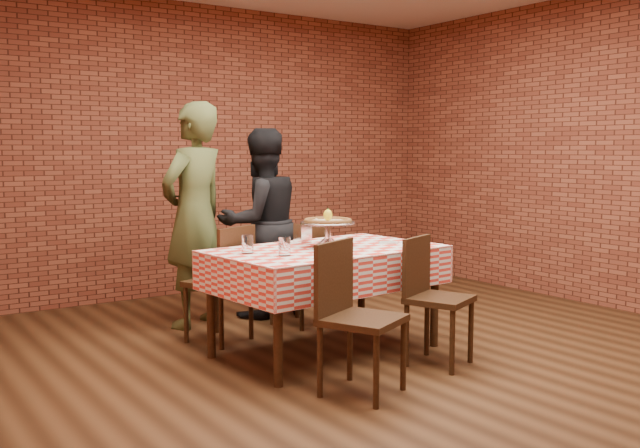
% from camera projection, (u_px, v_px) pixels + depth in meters
% --- Properties ---
extents(ground, '(6.00, 6.00, 0.00)m').
position_uv_depth(ground, '(392.00, 362.00, 4.91)').
color(ground, black).
rests_on(ground, ground).
extents(back_wall, '(5.50, 0.00, 5.50)m').
position_uv_depth(back_wall, '(202.00, 150.00, 7.22)').
color(back_wall, maroon).
rests_on(back_wall, ground).
extents(table, '(1.67, 1.09, 0.75)m').
position_uv_depth(table, '(326.00, 301.00, 5.12)').
color(table, '#382212').
rests_on(table, ground).
extents(tablecloth, '(1.71, 1.13, 0.27)m').
position_uv_depth(tablecloth, '(326.00, 267.00, 5.09)').
color(tablecloth, red).
rests_on(tablecloth, table).
extents(pizza_stand, '(0.43, 0.43, 0.18)m').
position_uv_depth(pizza_stand, '(328.00, 235.00, 5.10)').
color(pizza_stand, silver).
rests_on(pizza_stand, tablecloth).
extents(pizza, '(0.37, 0.37, 0.03)m').
position_uv_depth(pizza, '(328.00, 222.00, 5.09)').
color(pizza, beige).
rests_on(pizza, pizza_stand).
extents(lemon, '(0.07, 0.07, 0.08)m').
position_uv_depth(lemon, '(328.00, 215.00, 5.08)').
color(lemon, yellow).
rests_on(lemon, pizza).
extents(water_glass_left, '(0.09, 0.09, 0.12)m').
position_uv_depth(water_glass_left, '(284.00, 246.00, 4.70)').
color(water_glass_left, white).
rests_on(water_glass_left, tablecloth).
extents(water_glass_right, '(0.09, 0.09, 0.12)m').
position_uv_depth(water_glass_right, '(248.00, 244.00, 4.81)').
color(water_glass_right, white).
rests_on(water_glass_right, tablecloth).
extents(side_plate, '(0.16, 0.16, 0.01)m').
position_uv_depth(side_plate, '(388.00, 243.00, 5.32)').
color(side_plate, white).
rests_on(side_plate, tablecloth).
extents(sweetener_packet_a, '(0.06, 0.04, 0.00)m').
position_uv_depth(sweetener_packet_a, '(401.00, 242.00, 5.36)').
color(sweetener_packet_a, white).
rests_on(sweetener_packet_a, tablecloth).
extents(sweetener_packet_b, '(0.06, 0.05, 0.00)m').
position_uv_depth(sweetener_packet_b, '(406.00, 242.00, 5.38)').
color(sweetener_packet_b, white).
rests_on(sweetener_packet_b, tablecloth).
extents(condiment_caddy, '(0.12, 0.11, 0.15)m').
position_uv_depth(condiment_caddy, '(303.00, 233.00, 5.32)').
color(condiment_caddy, silver).
rests_on(condiment_caddy, tablecloth).
extents(chair_near_left, '(0.57, 0.57, 0.91)m').
position_uv_depth(chair_near_left, '(362.00, 319.00, 4.23)').
color(chair_near_left, '#382212').
rests_on(chair_near_left, ground).
extents(chair_near_right, '(0.51, 0.51, 0.86)m').
position_uv_depth(chair_near_right, '(440.00, 302.00, 4.81)').
color(chair_near_right, '#382212').
rests_on(chair_near_right, ground).
extents(chair_far_left, '(0.53, 0.53, 0.89)m').
position_uv_depth(chair_far_left, '(218.00, 284.00, 5.41)').
color(chair_far_left, '#382212').
rests_on(chair_far_left, ground).
extents(chair_far_right, '(0.48, 0.48, 0.86)m').
position_uv_depth(chair_far_right, '(299.00, 273.00, 5.93)').
color(chair_far_right, '#382212').
rests_on(chair_far_right, ground).
extents(diner_olive, '(0.79, 0.67, 1.84)m').
position_uv_depth(diner_olive, '(194.00, 215.00, 5.84)').
color(diner_olive, '#444C27').
rests_on(diner_olive, ground).
extents(diner_black, '(0.80, 0.62, 1.64)m').
position_uv_depth(diner_black, '(261.00, 223.00, 6.19)').
color(diner_black, black).
rests_on(diner_black, ground).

